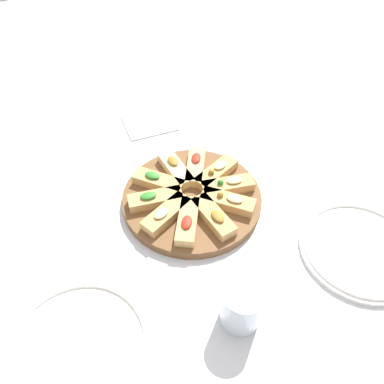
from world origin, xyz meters
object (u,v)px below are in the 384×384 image
(serving_board, at_px, (192,198))
(plate_right, at_px, (77,350))
(napkin_stack, at_px, (150,122))
(water_glass, at_px, (242,306))
(plate_left, at_px, (361,249))

(serving_board, relative_size, plate_right, 1.25)
(napkin_stack, bearing_deg, water_glass, 81.91)
(napkin_stack, bearing_deg, plate_right, 55.67)
(plate_left, bearing_deg, water_glass, 0.96)
(serving_board, xyz_separation_m, plate_right, (0.34, 0.21, -0.00))
(plate_left, distance_m, water_glass, 0.31)
(plate_right, relative_size, napkin_stack, 1.82)
(plate_left, distance_m, plate_right, 0.59)
(plate_right, relative_size, water_glass, 2.85)
(plate_left, bearing_deg, napkin_stack, -70.68)
(plate_left, height_order, plate_right, same)
(serving_board, xyz_separation_m, water_glass, (0.06, 0.29, 0.03))
(plate_right, bearing_deg, plate_left, 172.84)
(plate_right, bearing_deg, serving_board, -147.50)
(serving_board, relative_size, napkin_stack, 2.28)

